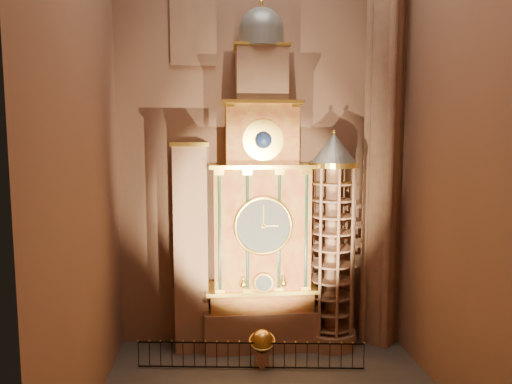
{
  "coord_description": "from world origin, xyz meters",
  "views": [
    {
      "loc": [
        -2.38,
        -16.92,
        10.21
      ],
      "look_at": [
        -0.44,
        3.0,
        8.01
      ],
      "focal_mm": 32.0,
      "sensor_mm": 36.0,
      "label": 1
    }
  ],
  "objects": [
    {
      "name": "wall_back",
      "position": [
        0.0,
        6.0,
        11.0
      ],
      "size": [
        22.0,
        0.0,
        22.0
      ],
      "primitive_type": "plane",
      "rotation": [
        1.57,
        0.0,
        0.0
      ],
      "color": "#8D5F4C",
      "rests_on": "floor"
    },
    {
      "name": "wall_left",
      "position": [
        -7.0,
        0.0,
        11.0
      ],
      "size": [
        0.0,
        22.0,
        22.0
      ],
      "primitive_type": "plane",
      "rotation": [
        1.57,
        0.0,
        1.57
      ],
      "color": "#8D5F4C",
      "rests_on": "floor"
    },
    {
      "name": "wall_right",
      "position": [
        7.0,
        0.0,
        11.0
      ],
      "size": [
        0.0,
        22.0,
        22.0
      ],
      "primitive_type": "plane",
      "rotation": [
        1.57,
        0.0,
        -1.57
      ],
      "color": "#8D5F4C",
      "rests_on": "floor"
    },
    {
      "name": "astronomical_clock",
      "position": [
        0.0,
        4.96,
        6.68
      ],
      "size": [
        5.6,
        2.41,
        16.7
      ],
      "color": "#8C634C",
      "rests_on": "floor"
    },
    {
      "name": "portrait_tower",
      "position": [
        -3.4,
        4.98,
        5.15
      ],
      "size": [
        1.8,
        1.6,
        10.2
      ],
      "color": "#8C634C",
      "rests_on": "floor"
    },
    {
      "name": "stair_turret",
      "position": [
        3.5,
        4.7,
        5.27
      ],
      "size": [
        2.5,
        2.5,
        10.8
      ],
      "color": "#8C634C",
      "rests_on": "floor"
    },
    {
      "name": "gothic_pier",
      "position": [
        6.1,
        5.0,
        11.0
      ],
      "size": [
        2.04,
        2.04,
        22.0
      ],
      "color": "#8C634C",
      "rests_on": "floor"
    },
    {
      "name": "stained_glass_window",
      "position": [
        -3.2,
        5.92,
        16.5
      ],
      "size": [
        2.2,
        0.14,
        5.2
      ],
      "color": "navy",
      "rests_on": "wall_back"
    },
    {
      "name": "celestial_globe",
      "position": [
        -0.18,
        2.78,
        1.04
      ],
      "size": [
        1.35,
        1.29,
        1.74
      ],
      "color": "#8C634C",
      "rests_on": "floor"
    },
    {
      "name": "iron_railing",
      "position": [
        -0.73,
        2.57,
        0.66
      ],
      "size": [
        10.09,
        1.25,
        1.21
      ],
      "color": "black",
      "rests_on": "floor"
    }
  ]
}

